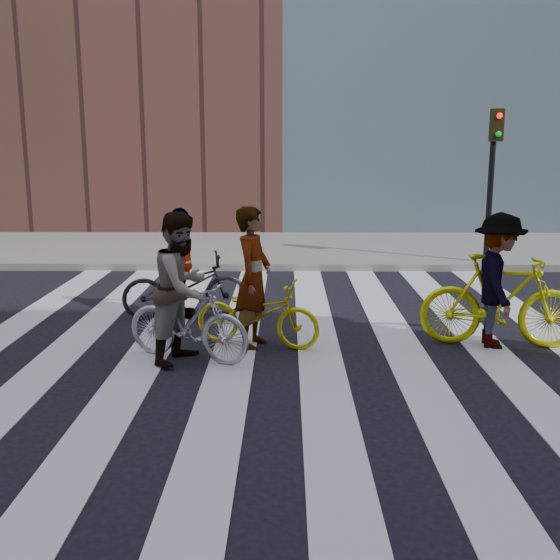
{
  "coord_description": "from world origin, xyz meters",
  "views": [
    {
      "loc": [
        0.13,
        -8.49,
        2.65
      ],
      "look_at": [
        0.03,
        0.3,
        0.8
      ],
      "focal_mm": 42.0,
      "sensor_mm": 36.0,
      "label": 1
    }
  ],
  "objects_px": {
    "rider_left": "(253,278)",
    "bike_dark_rear": "(185,286)",
    "bike_silver_mid": "(187,321)",
    "rider_mid": "(182,287)",
    "bike_yellow_right": "(500,301)",
    "traffic_signal": "(493,161)",
    "bike_yellow_left": "(257,314)",
    "rider_right": "(498,281)",
    "rider_rear": "(181,263)"
  },
  "relations": [
    {
      "from": "bike_silver_mid",
      "to": "rider_left",
      "type": "xyz_separation_m",
      "value": [
        0.79,
        0.59,
        0.42
      ]
    },
    {
      "from": "rider_left",
      "to": "bike_dark_rear",
      "type": "bearing_deg",
      "value": 53.93
    },
    {
      "from": "bike_dark_rear",
      "to": "rider_right",
      "type": "height_order",
      "value": "rider_right"
    },
    {
      "from": "traffic_signal",
      "to": "rider_mid",
      "type": "xyz_separation_m",
      "value": [
        -5.55,
        -6.06,
        -1.35
      ]
    },
    {
      "from": "bike_yellow_right",
      "to": "rider_rear",
      "type": "height_order",
      "value": "rider_rear"
    },
    {
      "from": "bike_yellow_left",
      "to": "bike_dark_rear",
      "type": "distance_m",
      "value": 1.86
    },
    {
      "from": "bike_yellow_right",
      "to": "rider_right",
      "type": "distance_m",
      "value": 0.27
    },
    {
      "from": "traffic_signal",
      "to": "bike_yellow_right",
      "type": "distance_m",
      "value": 5.89
    },
    {
      "from": "traffic_signal",
      "to": "bike_yellow_left",
      "type": "distance_m",
      "value": 7.42
    },
    {
      "from": "traffic_signal",
      "to": "rider_right",
      "type": "relative_size",
      "value": 1.87
    },
    {
      "from": "traffic_signal",
      "to": "rider_mid",
      "type": "bearing_deg",
      "value": -132.47
    },
    {
      "from": "rider_mid",
      "to": "rider_right",
      "type": "bearing_deg",
      "value": -58.7
    },
    {
      "from": "rider_left",
      "to": "rider_rear",
      "type": "xyz_separation_m",
      "value": [
        -1.18,
        1.44,
        -0.08
      ]
    },
    {
      "from": "bike_yellow_right",
      "to": "bike_dark_rear",
      "type": "bearing_deg",
      "value": 80.58
    },
    {
      "from": "bike_yellow_left",
      "to": "rider_right",
      "type": "relative_size",
      "value": 0.95
    },
    {
      "from": "rider_left",
      "to": "bike_yellow_right",
      "type": "bearing_deg",
      "value": -73.81
    },
    {
      "from": "bike_silver_mid",
      "to": "rider_mid",
      "type": "bearing_deg",
      "value": 112.8
    },
    {
      "from": "rider_left",
      "to": "rider_rear",
      "type": "bearing_deg",
      "value": 55.14
    },
    {
      "from": "traffic_signal",
      "to": "rider_rear",
      "type": "xyz_separation_m",
      "value": [
        -5.89,
        -4.03,
        -1.43
      ]
    },
    {
      "from": "rider_mid",
      "to": "rider_rear",
      "type": "relative_size",
      "value": 1.09
    },
    {
      "from": "rider_left",
      "to": "rider_right",
      "type": "relative_size",
      "value": 1.04
    },
    {
      "from": "rider_right",
      "to": "rider_left",
      "type": "bearing_deg",
      "value": 98.97
    },
    {
      "from": "bike_yellow_right",
      "to": "rider_mid",
      "type": "height_order",
      "value": "rider_mid"
    },
    {
      "from": "bike_dark_rear",
      "to": "rider_mid",
      "type": "relative_size",
      "value": 1.03
    },
    {
      "from": "bike_silver_mid",
      "to": "bike_yellow_right",
      "type": "distance_m",
      "value": 4.07
    },
    {
      "from": "bike_silver_mid",
      "to": "rider_mid",
      "type": "distance_m",
      "value": 0.42
    },
    {
      "from": "rider_mid",
      "to": "rider_rear",
      "type": "bearing_deg",
      "value": 32.37
    },
    {
      "from": "rider_mid",
      "to": "rider_right",
      "type": "relative_size",
      "value": 1.04
    },
    {
      "from": "rider_rear",
      "to": "traffic_signal",
      "type": "bearing_deg",
      "value": -67.22
    },
    {
      "from": "rider_mid",
      "to": "traffic_signal",
      "type": "bearing_deg",
      "value": -19.67
    },
    {
      "from": "bike_yellow_left",
      "to": "bike_silver_mid",
      "type": "bearing_deg",
      "value": 140.96
    },
    {
      "from": "traffic_signal",
      "to": "bike_yellow_left",
      "type": "xyz_separation_m",
      "value": [
        -4.66,
        -5.47,
        -1.84
      ]
    },
    {
      "from": "bike_silver_mid",
      "to": "traffic_signal",
      "type": "bearing_deg",
      "value": -19.41
    },
    {
      "from": "bike_yellow_right",
      "to": "bike_silver_mid",
      "type": "bearing_deg",
      "value": 107.19
    },
    {
      "from": "traffic_signal",
      "to": "bike_silver_mid",
      "type": "bearing_deg",
      "value": -132.22
    },
    {
      "from": "rider_mid",
      "to": "rider_right",
      "type": "xyz_separation_m",
      "value": [
        4.02,
        0.6,
        -0.04
      ]
    },
    {
      "from": "rider_left",
      "to": "rider_right",
      "type": "distance_m",
      "value": 3.19
    },
    {
      "from": "rider_left",
      "to": "rider_right",
      "type": "height_order",
      "value": "rider_left"
    },
    {
      "from": "bike_yellow_left",
      "to": "traffic_signal",
      "type": "bearing_deg",
      "value": -24.49
    },
    {
      "from": "traffic_signal",
      "to": "bike_dark_rear",
      "type": "bearing_deg",
      "value": -145.38
    },
    {
      "from": "traffic_signal",
      "to": "bike_yellow_right",
      "type": "xyz_separation_m",
      "value": [
        -1.47,
        -5.46,
        -1.66
      ]
    },
    {
      "from": "bike_silver_mid",
      "to": "rider_mid",
      "type": "xyz_separation_m",
      "value": [
        -0.05,
        -0.0,
        0.42
      ]
    },
    {
      "from": "bike_yellow_left",
      "to": "rider_left",
      "type": "height_order",
      "value": "rider_left"
    },
    {
      "from": "rider_left",
      "to": "rider_mid",
      "type": "distance_m",
      "value": 1.02
    },
    {
      "from": "traffic_signal",
      "to": "rider_left",
      "type": "bearing_deg",
      "value": -130.72
    },
    {
      "from": "traffic_signal",
      "to": "bike_silver_mid",
      "type": "xyz_separation_m",
      "value": [
        -5.5,
        -6.06,
        -1.77
      ]
    },
    {
      "from": "bike_yellow_right",
      "to": "rider_left",
      "type": "height_order",
      "value": "rider_left"
    },
    {
      "from": "bike_yellow_left",
      "to": "rider_left",
      "type": "relative_size",
      "value": 0.91
    },
    {
      "from": "bike_yellow_right",
      "to": "rider_mid",
      "type": "bearing_deg",
      "value": 107.09
    },
    {
      "from": "bike_yellow_right",
      "to": "bike_dark_rear",
      "type": "distance_m",
      "value": 4.59
    }
  ]
}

